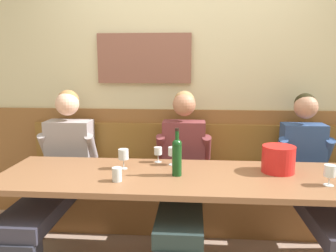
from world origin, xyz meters
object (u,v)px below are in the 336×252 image
wine_glass_right_end (158,152)px  wine_glass_left_end (330,172)px  person_center_right_seat (57,170)px  water_tumbler_right (117,174)px  ice_bucket (278,159)px  wine_glass_mid_left (123,155)px  wall_bench (185,197)px  person_left_seat (315,178)px  wine_bottle_green_tall (177,156)px  person_right_seat (182,175)px  wine_glass_mid_right (173,152)px  dining_table (183,184)px

wine_glass_right_end → wine_glass_left_end: (1.17, -0.44, 0.01)m
person_center_right_seat → water_tumbler_right: bearing=-37.9°
water_tumbler_right → ice_bucket: bearing=14.2°
wine_glass_right_end → wine_glass_mid_left: 0.31m
wall_bench → water_tumbler_right: (-0.44, -0.83, 0.49)m
person_left_seat → wine_bottle_green_tall: bearing=-163.2°
wine_glass_mid_left → wine_glass_left_end: (1.41, -0.25, -0.01)m
ice_bucket → person_center_right_seat: bearing=173.4°
wine_glass_mid_left → wall_bench: bearing=50.8°
person_right_seat → wine_glass_mid_right: 0.23m
person_center_right_seat → water_tumbler_right: 0.81m
person_right_seat → person_left_seat: 1.04m
wine_bottle_green_tall → wall_bench: bearing=86.2°
person_right_seat → wine_bottle_green_tall: size_ratio=3.70×
dining_table → wine_glass_right_end: 0.40m
wall_bench → person_left_seat: person_left_seat is taller
wall_bench → wine_glass_left_end: 1.36m
person_center_right_seat → wine_glass_left_end: person_center_right_seat is taller
ice_bucket → wine_glass_mid_left: size_ratio=1.56×
person_left_seat → ice_bucket: 0.43m
dining_table → person_right_seat: 0.31m
wine_glass_mid_right → wine_glass_left_end: wine_glass_mid_right is taller
dining_table → wall_bench: bearing=90.0°
wine_glass_left_end → ice_bucket: bearing=135.3°
person_right_seat → person_left_seat: (1.04, -0.00, -0.00)m
wine_glass_right_end → wine_glass_mid_right: size_ratio=0.87×
wall_bench → wine_glass_left_end: wall_bench is taller
person_left_seat → wine_glass_right_end: bearing=-179.7°
dining_table → wine_glass_left_end: wine_glass_left_end is taller
person_center_right_seat → wine_glass_right_end: person_center_right_seat is taller
wine_glass_mid_left → person_center_right_seat: bearing=160.8°
person_right_seat → ice_bucket: size_ratio=5.35×
person_center_right_seat → ice_bucket: (1.76, -0.20, 0.19)m
wall_bench → water_tumbler_right: wall_bench is taller
water_tumbler_right → person_right_seat: bearing=48.2°
wine_bottle_green_tall → ice_bucket: bearing=10.5°
dining_table → person_center_right_seat: (-1.07, 0.32, -0.03)m
dining_table → wine_glass_mid_right: (-0.09, 0.24, 0.17)m
person_left_seat → ice_bucket: bearing=-150.9°
person_center_right_seat → ice_bucket: 1.78m
wall_bench → wine_glass_left_end: size_ratio=21.35×
person_left_seat → wine_glass_right_end: size_ratio=10.13×
wine_bottle_green_tall → dining_table: bearing=17.9°
person_center_right_seat → wine_glass_left_end: (2.02, -0.46, 0.19)m
wine_bottle_green_tall → wine_glass_mid_left: wine_bottle_green_tall is taller
person_right_seat → wine_glass_right_end: (-0.20, -0.01, 0.19)m
wine_glass_right_end → ice_bucket: bearing=-11.4°
wine_glass_left_end → dining_table: bearing=171.7°
dining_table → ice_bucket: size_ratio=11.19×
dining_table → wine_glass_mid_right: bearing=110.8°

